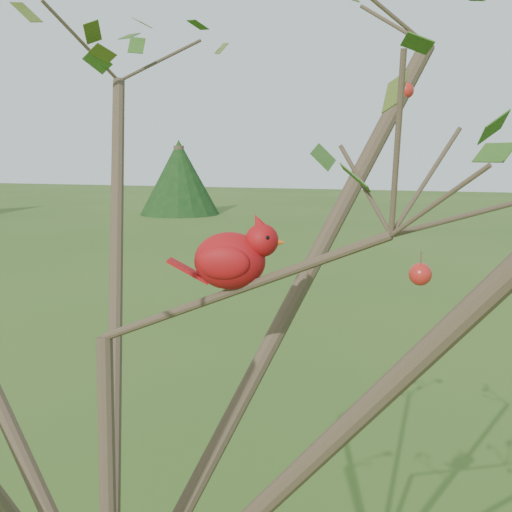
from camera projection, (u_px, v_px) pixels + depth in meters
The scene contains 3 objects.
crabapple_tree at pixel (100, 270), 1.19m from camera, with size 2.35×2.05×2.95m.
cardinal at pixel (234, 258), 1.21m from camera, with size 0.23×0.13×0.16m.
distant_trees at pixel (350, 178), 23.44m from camera, with size 37.05×16.21×3.05m.
Camera 1 is at (0.68, -1.04, 2.34)m, focal length 45.00 mm.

